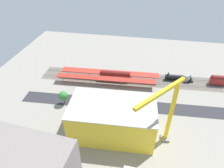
{
  "coord_description": "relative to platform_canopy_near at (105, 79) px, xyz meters",
  "views": [
    {
      "loc": [
        -7.5,
        79.96,
        69.32
      ],
      "look_at": [
        7.24,
        -1.31,
        9.24
      ],
      "focal_mm": 31.43,
      "sensor_mm": 36.0,
      "label": 1
    }
  ],
  "objects": [
    {
      "name": "parked_car_3",
      "position": [
        -1.71,
        12.54,
        -3.6
      ],
      "size": [
        4.29,
        2.13,
        1.59
      ],
      "color": "black",
      "rests_on": "ground"
    },
    {
      "name": "track_rails",
      "position": [
        -13.28,
        -8.76,
        -4.13
      ],
      "size": [
        109.47,
        13.41,
        0.12
      ],
      "color": "#9E9EA8",
      "rests_on": "ground"
    },
    {
      "name": "box_truck_2",
      "position": [
        -1.11,
        20.49,
        -2.66
      ],
      "size": [
        9.01,
        3.11,
        3.33
      ],
      "color": "black",
      "rests_on": "ground"
    },
    {
      "name": "freight_coach_far",
      "position": [
        -4.96,
        -5.54,
        -0.96
      ],
      "size": [
        18.84,
        4.0,
        6.36
      ],
      "color": "black",
      "rests_on": "ground"
    },
    {
      "name": "construction_roof_slab",
      "position": [
        -10.44,
        34.69,
        11.26
      ],
      "size": [
        36.91,
        22.26,
        0.4
      ],
      "primitive_type": "cube",
      "rotation": [
        0.0,
        0.0,
        0.05
      ],
      "color": "#B7B2A8",
      "rests_on": "construction_building"
    },
    {
      "name": "parked_car_0",
      "position": [
        -26.26,
        12.43,
        -3.55
      ],
      "size": [
        4.26,
        1.88,
        1.69
      ],
      "color": "black",
      "rests_on": "ground"
    },
    {
      "name": "street_asphalt",
      "position": [
        -13.28,
        16.01,
        -4.3
      ],
      "size": [
        109.91,
        14.39,
        0.01
      ],
      "primitive_type": "cube",
      "rotation": [
        0.0,
        0.0,
        0.05
      ],
      "color": "#2D2D33",
      "rests_on": "ground"
    },
    {
      "name": "construction_building",
      "position": [
        -10.44,
        34.69,
        3.38
      ],
      "size": [
        36.28,
        21.63,
        15.37
      ],
      "primitive_type": "cube",
      "rotation": [
        0.0,
        0.0,
        0.05
      ],
      "color": "yellow",
      "rests_on": "ground"
    },
    {
      "name": "locomotive",
      "position": [
        -43.55,
        -11.98,
        -2.44
      ],
      "size": [
        16.77,
        3.67,
        5.22
      ],
      "color": "black",
      "rests_on": "ground"
    },
    {
      "name": "ground_plane",
      "position": [
        -13.28,
        12.67,
        -4.31
      ],
      "size": [
        175.35,
        175.35,
        0.0
      ],
      "primitive_type": "plane",
      "color": "gray",
      "rests_on": "ground"
    },
    {
      "name": "parked_car_2",
      "position": [
        -9.89,
        12.36,
        -3.58
      ],
      "size": [
        4.11,
        1.9,
        1.64
      ],
      "color": "black",
      "rests_on": "ground"
    },
    {
      "name": "parked_car_4",
      "position": [
        5.88,
        12.93,
        -3.53
      ],
      "size": [
        4.76,
        1.98,
        1.75
      ],
      "color": "black",
      "rests_on": "ground"
    },
    {
      "name": "box_truck_1",
      "position": [
        -17.64,
        19.01,
        -2.66
      ],
      "size": [
        10.19,
        3.34,
        3.32
      ],
      "color": "black",
      "rests_on": "ground"
    },
    {
      "name": "platform_canopy_near",
      "position": [
        0.0,
        0.0,
        0.0
      ],
      "size": [
        58.96,
        7.4,
        4.54
      ],
      "color": "#A82D23",
      "rests_on": "ground"
    },
    {
      "name": "platform_canopy_far",
      "position": [
        -1.19,
        -7.24,
        -0.2
      ],
      "size": [
        60.26,
        8.27,
        4.35
      ],
      "color": "#B73328",
      "rests_on": "ground"
    },
    {
      "name": "box_truck_0",
      "position": [
        -7.78,
        19.54,
        -2.51
      ],
      "size": [
        10.03,
        2.74,
        3.67
      ],
      "color": "black",
      "rests_on": "ground"
    },
    {
      "name": "parked_car_1",
      "position": [
        -18.31,
        12.81,
        -3.51
      ],
      "size": [
        4.12,
        1.88,
        1.81
      ],
      "color": "black",
      "rests_on": "ground"
    },
    {
      "name": "tower_crane",
      "position": [
        -32.01,
        36.51,
        14.6
      ],
      "size": [
        18.72,
        21.94,
        31.43
      ],
      "color": "gray",
      "rests_on": "ground"
    },
    {
      "name": "traffic_light",
      "position": [
        -8.02,
        11.43,
        -0.05
      ],
      "size": [
        0.5,
        0.36,
        6.4
      ],
      "color": "#333333",
      "rests_on": "ground"
    },
    {
      "name": "street_tree_0",
      "position": [
        17.83,
        20.51,
        1.04
      ],
      "size": [
        4.73,
        4.73,
        7.74
      ],
      "color": "brown",
      "rests_on": "ground"
    },
    {
      "name": "street_tree_1",
      "position": [
        7.1,
        21.9,
        0.03
      ],
      "size": [
        4.68,
        4.68,
        6.7
      ],
      "color": "brown",
      "rests_on": "ground"
    },
    {
      "name": "street_tree_2",
      "position": [
        -22.98,
        21.86,
        1.01
      ],
      "size": [
        5.6,
        5.6,
        8.13
      ],
      "color": "brown",
      "rests_on": "ground"
    },
    {
      "name": "rail_bed",
      "position": [
        -13.28,
        -8.76,
        -4.3
      ],
      "size": [
        110.17,
        19.83,
        0.01
      ],
      "primitive_type": "cube",
      "rotation": [
        0.0,
        0.0,
        0.05
      ],
      "color": "#665E54",
      "rests_on": "ground"
    }
  ]
}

